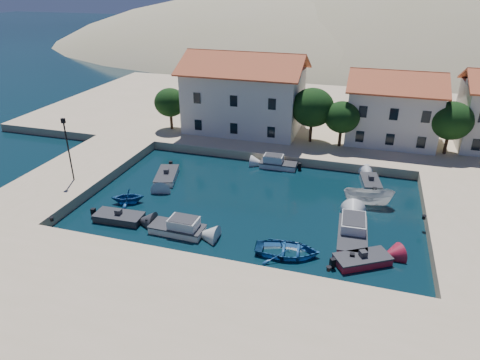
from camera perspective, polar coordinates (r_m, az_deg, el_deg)
name	(u,v)px	position (r m, az deg, el deg)	size (l,w,h in m)	color
ground	(214,268)	(31.47, -3.52, -11.67)	(400.00, 400.00, 0.00)	black
quay_south	(179,321)	(26.97, -8.19, -18.12)	(52.00, 12.00, 1.00)	tan
quay_west	(75,174)	(47.40, -21.19, 0.73)	(8.00, 20.00, 1.00)	tan
quay_north	(316,116)	(64.49, 10.07, 8.46)	(80.00, 36.00, 1.00)	tan
hills	(402,117)	(153.41, 20.83, 7.81)	(254.00, 176.00, 99.00)	tan
building_left	(245,91)	(55.12, 0.61, 11.81)	(14.70, 9.45, 9.70)	beige
building_mid	(393,106)	(54.22, 19.75, 9.32)	(10.50, 8.40, 8.30)	beige
trees	(325,112)	(51.04, 11.30, 8.92)	(37.30, 5.30, 6.45)	#382314
lamppost	(67,144)	(43.54, -22.03, 4.51)	(0.35, 0.25, 6.22)	black
bollards	(265,233)	(33.17, 3.34, -7.08)	(29.36, 9.56, 0.30)	black
motorboat_grey_sw	(119,217)	(38.27, -15.81, -4.81)	(4.27, 2.05, 1.25)	#2D2E32
cabin_cruiser_south	(177,227)	(35.47, -8.37, -6.27)	(4.54, 2.01, 1.60)	silver
rowboat_south	(287,254)	(33.01, 6.31, -9.80)	(3.49, 4.89, 1.01)	navy
motorboat_red_se	(362,260)	(32.98, 15.99, -10.17)	(4.40, 3.66, 1.25)	maroon
cabin_cruiser_east	(353,233)	(35.49, 14.78, -6.90)	(2.55, 5.74, 1.60)	silver
boat_east	(367,205)	(41.14, 16.63, -3.15)	(1.69, 4.49, 1.73)	silver
motorboat_white_ne	(371,183)	(44.84, 17.01, -0.33)	(2.39, 3.96, 1.25)	silver
rowboat_west	(128,202)	(41.10, -14.66, -2.92)	(2.54, 2.95, 1.55)	navy
motorboat_white_west	(167,176)	(44.99, -9.74, 0.56)	(3.15, 4.86, 1.25)	silver
cabin_cruiser_north	(278,164)	(47.00, 5.13, 2.20)	(4.04, 1.77, 1.60)	silver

